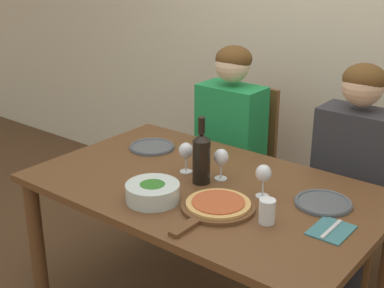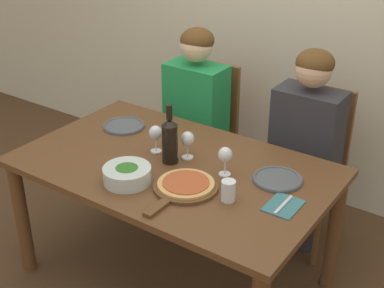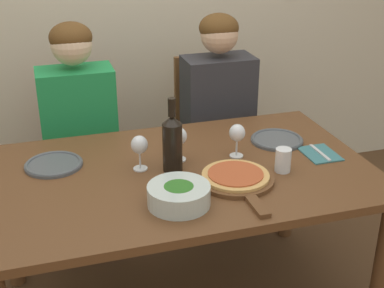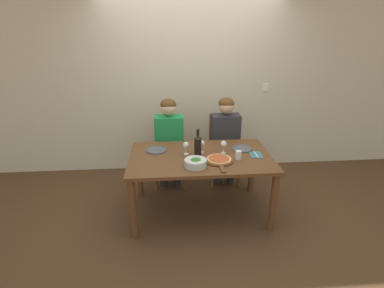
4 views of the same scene
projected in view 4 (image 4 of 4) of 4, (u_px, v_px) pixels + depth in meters
name	position (u px, v px, depth m)	size (l,w,h in m)	color
ground_plane	(200.00, 211.00, 3.65)	(40.00, 40.00, 0.00)	#4C331E
back_wall	(191.00, 81.00, 4.34)	(10.00, 0.06, 2.70)	beige
dining_table	(200.00, 164.00, 3.41)	(1.60, 0.97, 0.73)	brown
chair_left	(169.00, 148.00, 4.19)	(0.42, 0.42, 0.95)	brown
chair_right	(223.00, 146.00, 4.24)	(0.42, 0.42, 0.95)	brown
person_woman	(169.00, 135.00, 3.99)	(0.47, 0.51, 1.23)	#28282D
person_man	(225.00, 134.00, 4.05)	(0.47, 0.51, 1.23)	#28282D
wine_bottle	(198.00, 145.00, 3.34)	(0.08, 0.08, 0.32)	black
broccoli_bowl	(196.00, 163.00, 3.11)	(0.23, 0.23, 0.08)	silver
dinner_plate_left	(156.00, 150.00, 3.51)	(0.24, 0.24, 0.02)	#4C5156
dinner_plate_right	(242.00, 148.00, 3.56)	(0.24, 0.24, 0.02)	#4C5156
pizza_on_board	(219.00, 160.00, 3.24)	(0.31, 0.45, 0.04)	brown
wine_glass_left	(186.00, 146.00, 3.38)	(0.07, 0.07, 0.15)	silver
wine_glass_right	(224.00, 145.00, 3.41)	(0.07, 0.07, 0.15)	silver
wine_glass_centre	(201.00, 144.00, 3.43)	(0.07, 0.07, 0.15)	silver
water_tumbler	(238.00, 155.00, 3.27)	(0.07, 0.07, 0.10)	silver
fork_on_napkin	(256.00, 155.00, 3.40)	(0.14, 0.18, 0.01)	#387075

